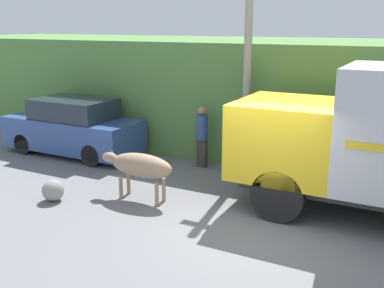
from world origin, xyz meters
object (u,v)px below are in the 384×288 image
(parked_suv, at_px, (73,128))
(utility_pole, at_px, (248,56))
(pedestrian_on_hill, at_px, (202,134))
(brown_cow, at_px, (140,166))
(roadside_rock, at_px, (53,190))

(parked_suv, xyz_separation_m, utility_pole, (5.53, 0.75, 2.36))
(pedestrian_on_hill, bearing_deg, parked_suv, 3.45)
(parked_suv, relative_size, utility_pole, 0.72)
(pedestrian_on_hill, xyz_separation_m, utility_pole, (1.30, 0.06, 2.23))
(brown_cow, relative_size, roadside_rock, 3.78)
(pedestrian_on_hill, bearing_deg, brown_cow, 80.82)
(parked_suv, distance_m, roadside_rock, 4.04)
(utility_pole, bearing_deg, roadside_rock, -128.82)
(brown_cow, distance_m, roadside_rock, 2.13)
(utility_pole, xyz_separation_m, roadside_rock, (-3.24, -4.03, -2.96))
(roadside_rock, bearing_deg, brown_cow, 30.47)
(parked_suv, bearing_deg, pedestrian_on_hill, 11.62)
(brown_cow, relative_size, parked_suv, 0.43)
(brown_cow, distance_m, utility_pole, 4.09)
(brown_cow, height_order, pedestrian_on_hill, pedestrian_on_hill)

